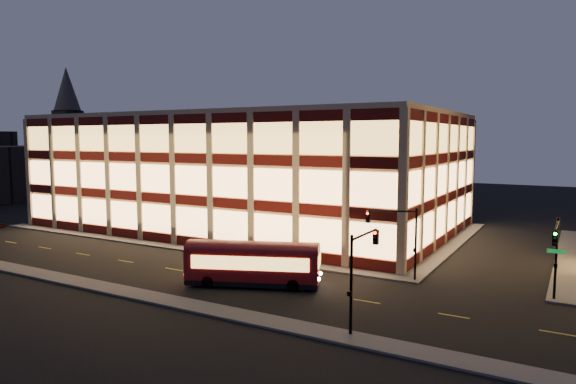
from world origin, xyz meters
The scene contains 12 objects.
ground centered at (0.00, 0.00, 0.00)m, with size 200.00×200.00×0.00m, color black.
sidewalk_office_south centered at (-3.00, 1.00, 0.07)m, with size 54.00×2.00×0.15m, color #514F4C.
sidewalk_office_east centered at (23.00, 17.00, 0.07)m, with size 2.00×30.00×0.15m, color #514F4C.
sidewalk_tower_west centered at (34.00, 17.00, 0.07)m, with size 2.00×30.00×0.15m, color #514F4C.
sidewalk_near centered at (0.00, -13.00, 0.07)m, with size 100.00×2.00×0.15m, color #514F4C.
office_building centered at (-2.91, 16.91, 7.25)m, with size 50.45×30.45×14.50m.
church_tower centered at (-70.00, 40.00, 9.00)m, with size 5.00×5.00×18.00m, color #2D2621.
church_spire centered at (-70.00, 40.00, 23.00)m, with size 6.00×6.00×10.00m, color #4C473F.
traffic_signal_far centered at (22.21, 0.24, 4.11)m, with size 3.79×1.87×6.00m.
traffic_signal_right centered at (33.50, -0.62, 4.10)m, with size 1.20×4.37×6.00m.
traffic_signal_near centered at (23.50, -11.03, 4.13)m, with size 0.32×4.45×6.00m.
trolley_bus centered at (12.77, -6.64, 1.95)m, with size 10.60×6.28×3.52m.
Camera 1 is at (34.67, -39.40, 11.48)m, focal length 32.00 mm.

